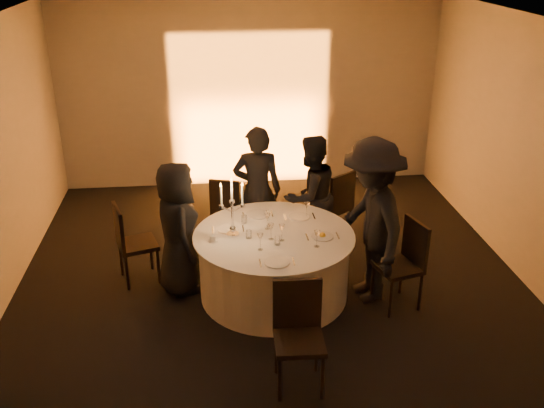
{
  "coord_description": "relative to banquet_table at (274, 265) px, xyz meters",
  "views": [
    {
      "loc": [
        -0.66,
        -5.95,
        3.81
      ],
      "look_at": [
        0.0,
        0.2,
        1.05
      ],
      "focal_mm": 40.0,
      "sensor_mm": 36.0,
      "label": 1
    }
  ],
  "objects": [
    {
      "name": "coffee_cup",
      "position": [
        -0.68,
        -0.08,
        0.42
      ],
      "size": [
        0.11,
        0.11,
        0.07
      ],
      "color": "white",
      "rests_on": "banquet_table"
    },
    {
      "name": "plate_left",
      "position": [
        -0.5,
        0.17,
        0.39
      ],
      "size": [
        0.36,
        0.25,
        0.01
      ],
      "color": "white",
      "rests_on": "banquet_table"
    },
    {
      "name": "guest_back_left",
      "position": [
        -0.09,
        1.08,
        0.46
      ],
      "size": [
        0.65,
        0.46,
        1.69
      ],
      "primitive_type": "imported",
      "rotation": [
        0.0,
        0.0,
        3.06
      ],
      "color": "black",
      "rests_on": "floor"
    },
    {
      "name": "chair_back_right",
      "position": [
        0.96,
        1.22,
        0.18
      ],
      "size": [
        0.61,
        0.61,
        1.01
      ],
      "rotation": [
        0.0,
        0.0,
        -2.53
      ],
      "color": "black",
      "rests_on": "floor"
    },
    {
      "name": "guest_right",
      "position": [
        1.05,
        -0.14,
        0.56
      ],
      "size": [
        0.86,
        1.3,
        1.89
      ],
      "primitive_type": "imported",
      "rotation": [
        0.0,
        0.0,
        -1.44
      ],
      "color": "black",
      "rests_on": "floor"
    },
    {
      "name": "chair_right",
      "position": [
        1.41,
        -0.35,
        0.18
      ],
      "size": [
        0.54,
        0.54,
        1.0
      ],
      "rotation": [
        0.0,
        0.0,
        -1.3
      ],
      "color": "black",
      "rests_on": "floor"
    },
    {
      "name": "guest_left",
      "position": [
        -1.07,
        0.24,
        0.4
      ],
      "size": [
        0.65,
        0.86,
        1.56
      ],
      "primitive_type": "imported",
      "rotation": [
        0.0,
        0.0,
        1.8
      ],
      "color": "black",
      "rests_on": "floor"
    },
    {
      "name": "wine_glass_c",
      "position": [
        0.43,
        0.4,
        0.52
      ],
      "size": [
        0.07,
        0.07,
        0.19
      ],
      "color": "silver",
      "rests_on": "banquet_table"
    },
    {
      "name": "plate_right",
      "position": [
        0.52,
        -0.12,
        0.4
      ],
      "size": [
        0.36,
        0.24,
        0.08
      ],
      "color": "white",
      "rests_on": "banquet_table"
    },
    {
      "name": "plate_back_left",
      "position": [
        -0.14,
        0.52,
        0.39
      ],
      "size": [
        0.36,
        0.29,
        0.01
      ],
      "color": "white",
      "rests_on": "banquet_table"
    },
    {
      "name": "tumbler_b",
      "position": [
        -0.31,
        0.33,
        0.43
      ],
      "size": [
        0.07,
        0.07,
        0.09
      ],
      "primitive_type": "cylinder",
      "color": "silver",
      "rests_on": "banquet_table"
    },
    {
      "name": "wine_glass_b",
      "position": [
        -0.06,
        0.15,
        0.52
      ],
      "size": [
        0.07,
        0.07,
        0.19
      ],
      "color": "silver",
      "rests_on": "banquet_table"
    },
    {
      "name": "banquet_table",
      "position": [
        0.0,
        0.0,
        0.0
      ],
      "size": [
        1.8,
        1.8,
        0.77
      ],
      "color": "black",
      "rests_on": "floor"
    },
    {
      "name": "chair_back_left",
      "position": [
        -0.47,
        1.42,
        0.13
      ],
      "size": [
        0.5,
        0.5,
        0.91
      ],
      "rotation": [
        0.0,
        0.0,
        2.85
      ],
      "color": "black",
      "rests_on": "floor"
    },
    {
      "name": "wall_right",
      "position": [
        3.0,
        0.0,
        1.12
      ],
      "size": [
        0.0,
        7.0,
        7.0
      ],
      "primitive_type": "plane",
      "rotation": [
        1.57,
        0.0,
        -1.57
      ],
      "color": "#B5B0A8",
      "rests_on": "floor"
    },
    {
      "name": "floor",
      "position": [
        0.0,
        0.0,
        -0.38
      ],
      "size": [
        7.0,
        7.0,
        0.0
      ],
      "primitive_type": "plane",
      "color": "black",
      "rests_on": "ground"
    },
    {
      "name": "tumbler_a",
      "position": [
        -0.28,
        -0.06,
        0.43
      ],
      "size": [
        0.07,
        0.07,
        0.09
      ],
      "primitive_type": "cylinder",
      "color": "silver",
      "rests_on": "banquet_table"
    },
    {
      "name": "chair_left",
      "position": [
        -1.64,
        0.47,
        0.17
      ],
      "size": [
        0.54,
        0.54,
        0.98
      ],
      "rotation": [
        0.0,
        0.0,
        1.88
      ],
      "color": "black",
      "rests_on": "floor"
    },
    {
      "name": "wine_glass_g",
      "position": [
        -0.04,
        -0.12,
        0.52
      ],
      "size": [
        0.07,
        0.07,
        0.19
      ],
      "color": "silver",
      "rests_on": "banquet_table"
    },
    {
      "name": "candelabra",
      "position": [
        -0.45,
        0.03,
        0.62
      ],
      "size": [
        0.29,
        0.14,
        0.68
      ],
      "color": "white",
      "rests_on": "banquet_table"
    },
    {
      "name": "ceiling",
      "position": [
        0.0,
        0.0,
        2.62
      ],
      "size": [
        7.0,
        7.0,
        0.0
      ],
      "primitive_type": "plane",
      "rotation": [
        3.14,
        0.0,
        0.0
      ],
      "color": "silver",
      "rests_on": "wall_back"
    },
    {
      "name": "tumbler_c",
      "position": [
        0.01,
        -0.24,
        0.43
      ],
      "size": [
        0.07,
        0.07,
        0.09
      ],
      "primitive_type": "cylinder",
      "color": "silver",
      "rests_on": "banquet_table"
    },
    {
      "name": "uplighter_fixture",
      "position": [
        0.0,
        3.2,
        -0.33
      ],
      "size": [
        0.25,
        0.12,
        0.1
      ],
      "primitive_type": "cube",
      "color": "black",
      "rests_on": "floor"
    },
    {
      "name": "wall_front",
      "position": [
        0.0,
        -3.5,
        1.12
      ],
      "size": [
        7.0,
        0.0,
        7.0
      ],
      "primitive_type": "plane",
      "rotation": [
        -1.57,
        0.0,
        0.0
      ],
      "color": "#B5B0A8",
      "rests_on": "floor"
    },
    {
      "name": "chair_front",
      "position": [
        0.06,
        -1.49,
        0.19
      ],
      "size": [
        0.46,
        0.46,
        1.01
      ],
      "rotation": [
        0.0,
        0.0,
        -0.03
      ],
      "color": "black",
      "rests_on": "floor"
    },
    {
      "name": "plate_front",
      "position": [
        -0.04,
        -0.63,
        0.39
      ],
      "size": [
        0.36,
        0.26,
        0.01
      ],
      "color": "white",
      "rests_on": "banquet_table"
    },
    {
      "name": "wine_glass_e",
      "position": [
        -0.03,
        0.22,
        0.52
      ],
      "size": [
        0.07,
        0.07,
        0.19
      ],
      "color": "silver",
      "rests_on": "banquet_table"
    },
    {
      "name": "wine_glass_f",
      "position": [
        -0.18,
        -0.34,
        0.52
      ],
      "size": [
        0.07,
        0.07,
        0.19
      ],
      "color": "silver",
      "rests_on": "banquet_table"
    },
    {
      "name": "wall_back",
      "position": [
        0.0,
        3.5,
        1.12
      ],
      "size": [
        7.0,
        0.0,
        7.0
      ],
      "primitive_type": "plane",
      "rotation": [
        1.57,
        0.0,
        0.0
      ],
      "color": "#B5B0A8",
      "rests_on": "floor"
    },
    {
      "name": "wine_glass_a",
      "position": [
        0.42,
        -0.33,
        0.52
      ],
      "size": [
        0.07,
        0.07,
        0.19
      ],
      "color": "silver",
      "rests_on": "banquet_table"
    },
    {
      "name": "guest_back_right",
      "position": [
        0.57,
        0.97,
        0.41
      ],
      "size": [
        0.97,
        0.91,
        1.58
      ],
      "primitive_type": "imported",
      "rotation": [
        0.0,
        0.0,
        -2.61
      ],
      "color": "black",
      "rests_on": "floor"
    },
    {
      "name": "wine_glass_d",
      "position": [
        0.07,
        -0.15,
        0.52
      ],
      "size": [
        0.07,
        0.07,
        0.19
      ],
      "color": "silver",
      "rests_on": "banquet_table"
    },
    {
      "name": "plate_back_right",
      "position": [
        0.35,
        0.41,
        0.39
      ],
      "size": [
        0.35,
        0.25,
        0.01
      ],
      "color": "white",
      "rests_on": "banquet_table"
    }
  ]
}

